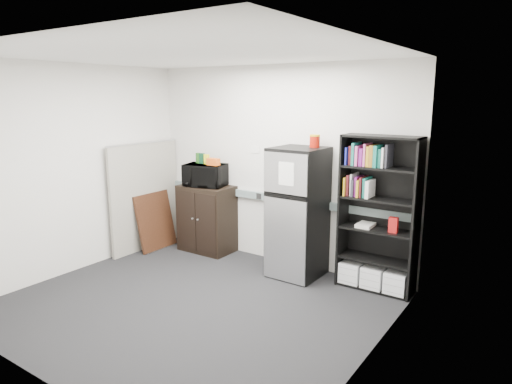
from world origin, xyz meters
TOP-DOWN VIEW (x-y plane):
  - floor at (0.00, 0.00)m, footprint 4.00×4.00m
  - wall_back at (0.00, 1.75)m, footprint 4.00×0.02m
  - wall_right at (2.00, 0.00)m, footprint 0.02×3.50m
  - wall_left at (-2.00, 0.00)m, footprint 0.02×3.50m
  - ceiling at (0.00, 0.00)m, footprint 4.00×3.50m
  - electrical_raceway at (0.00, 1.72)m, footprint 3.92×0.05m
  - wall_note at (-0.35, 1.74)m, footprint 0.14×0.00m
  - bookshelf at (1.53, 1.57)m, footprint 0.90×0.34m
  - cubicle_partition at (-1.90, 1.08)m, footprint 0.06×1.30m
  - cabinet at (-1.06, 1.50)m, footprint 0.79×0.53m
  - microwave at (-1.06, 1.48)m, footprint 0.67×0.53m
  - snack_box_a at (-1.21, 1.52)m, footprint 0.08×0.07m
  - snack_box_b at (-1.14, 1.52)m, footprint 0.08×0.06m
  - snack_box_c at (-1.05, 1.52)m, footprint 0.07×0.05m
  - snack_bag at (-0.88, 1.47)m, footprint 0.18×0.10m
  - refrigerator at (0.53, 1.42)m, footprint 0.63×0.66m
  - coffee_can at (0.68, 1.55)m, footprint 0.13×0.13m
  - framed_poster at (-1.77, 1.14)m, footprint 0.21×0.67m

SIDE VIEW (x-z plane):
  - floor at x=0.00m, z-range 0.00..0.00m
  - framed_poster at x=-1.77m, z-range 0.01..0.86m
  - cabinet at x=-1.06m, z-range 0.00..0.99m
  - cubicle_partition at x=-1.90m, z-range 0.00..1.62m
  - refrigerator at x=0.53m, z-range 0.00..1.66m
  - electrical_raceway at x=0.00m, z-range 0.85..0.95m
  - bookshelf at x=1.53m, z-range -0.01..1.84m
  - microwave at x=-1.06m, z-range 0.99..1.32m
  - wall_back at x=0.00m, z-range 0.00..2.70m
  - wall_right at x=2.00m, z-range 0.00..2.70m
  - wall_left at x=-2.00m, z-range 0.00..2.70m
  - snack_bag at x=-0.88m, z-range 1.32..1.42m
  - snack_box_c at x=-1.05m, z-range 1.32..1.46m
  - snack_box_a at x=-1.21m, z-range 1.32..1.47m
  - snack_box_b at x=-1.14m, z-range 1.32..1.47m
  - wall_note at x=-0.35m, z-range 1.50..1.60m
  - coffee_can at x=0.68m, z-range 1.66..1.84m
  - ceiling at x=0.00m, z-range 2.69..2.71m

